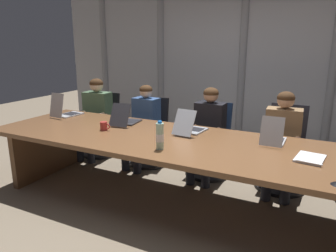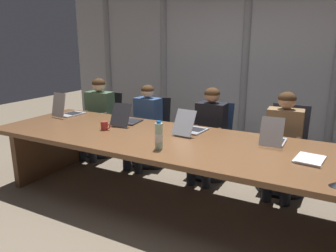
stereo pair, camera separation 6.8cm
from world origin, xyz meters
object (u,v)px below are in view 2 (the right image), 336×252
laptop_right_mid (273,138)px  spiral_notepad (309,159)px  laptop_center (191,128)px  coffee_mug_near (105,126)px  laptop_left_mid (127,119)px  office_chair_left_mid (152,138)px  office_chair_right_mid (284,158)px  water_bottle_primary (159,136)px  office_chair_left_end (104,131)px  person_left_end (97,112)px  person_right_mid (283,137)px  person_left_mid (144,121)px  office_chair_center (211,148)px  laptop_left_end (68,111)px  person_center (208,128)px

laptop_right_mid → spiral_notepad: bearing=-132.2°
laptop_center → coffee_mug_near: laptop_center is taller
laptop_left_mid → coffee_mug_near: 0.36m
office_chair_left_mid → office_chair_right_mid: (1.84, 0.01, 0.02)m
water_bottle_primary → office_chair_left_end: bearing=142.8°
person_left_end → person_right_mid: (2.70, -0.00, -0.01)m
person_left_mid → person_right_mid: bearing=94.5°
person_right_mid → coffee_mug_near: (-1.83, -0.88, 0.11)m
water_bottle_primary → coffee_mug_near: (-0.89, 0.30, -0.08)m
office_chair_center → spiral_notepad: bearing=53.0°
laptop_left_end → office_chair_left_end: 0.83m
office_chair_left_mid → person_center: size_ratio=0.80×
office_chair_left_end → coffee_mug_near: bearing=40.5°
laptop_left_end → laptop_left_mid: (0.97, 0.02, -0.01)m
water_bottle_primary → coffee_mug_near: size_ratio=2.13×
laptop_left_end → office_chair_left_mid: bearing=-47.8°
laptop_left_mid → office_chair_center: size_ratio=0.49×
person_center → water_bottle_primary: size_ratio=4.29×
coffee_mug_near → spiral_notepad: coffee_mug_near is taller
office_chair_right_mid → person_left_end: size_ratio=0.83×
office_chair_center → water_bottle_primary: 1.44m
laptop_center → coffee_mug_near: 0.99m
laptop_center → laptop_right_mid: (0.89, 0.01, 0.00)m
coffee_mug_near → spiral_notepad: (2.17, 0.04, -0.04)m
office_chair_right_mid → person_center: 0.97m
spiral_notepad → person_center: bearing=152.9°
person_left_end → laptop_right_mid: bearing=74.3°
office_chair_left_end → person_left_mid: bearing=79.4°
office_chair_right_mid → person_left_end: person_left_end is taller
laptop_left_end → spiral_notepad: size_ratio=1.30×
laptop_right_mid → office_chair_left_mid: (-1.81, 0.68, -0.44)m
office_chair_center → person_left_mid: size_ratio=0.83×
laptop_center → office_chair_right_mid: bearing=-47.7°
laptop_right_mid → spiral_notepad: 0.49m
person_left_mid → person_right_mid: person_right_mid is taller
laptop_left_mid → office_chair_right_mid: size_ratio=0.46×
office_chair_left_end → office_chair_left_mid: bearing=90.2°
office_chair_left_mid → office_chair_center: 0.92m
person_left_end → coffee_mug_near: bearing=39.7°
laptop_right_mid → coffee_mug_near: (-1.81, -0.36, -0.01)m
laptop_left_mid → laptop_center: 0.86m
laptop_right_mid → office_chair_right_mid: (0.04, 0.68, -0.43)m
person_center → coffee_mug_near: bearing=-46.4°
office_chair_left_mid → person_right_mid: bearing=76.4°
office_chair_left_mid → spiral_notepad: bearing=56.4°
laptop_left_end → spiral_notepad: 3.10m
person_center → person_right_mid: 0.90m
laptop_center → laptop_right_mid: size_ratio=1.21×
office_chair_center → person_left_end: (-1.79, -0.15, 0.33)m
person_left_end → person_right_mid: size_ratio=1.01×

